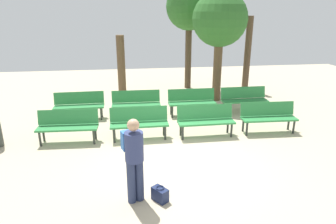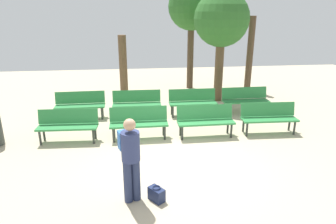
{
  "view_description": "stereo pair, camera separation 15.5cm",
  "coord_description": "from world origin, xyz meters",
  "views": [
    {
      "loc": [
        -1.15,
        -6.29,
        3.46
      ],
      "look_at": [
        0.0,
        2.14,
        0.55
      ],
      "focal_mm": 32.42,
      "sensor_mm": 36.0,
      "label": 1
    },
    {
      "loc": [
        -0.99,
        -6.31,
        3.46
      ],
      "look_at": [
        0.0,
        2.14,
        0.55
      ],
      "focal_mm": 32.42,
      "sensor_mm": 36.0,
      "label": 2
    }
  ],
  "objects": [
    {
      "name": "handbag",
      "position": [
        -0.63,
        -1.4,
        0.13
      ],
      "size": [
        0.34,
        0.36,
        0.29
      ],
      "color": "#192347",
      "rests_on": "ground_plane"
    },
    {
      "name": "bench_r0_c2",
      "position": [
        1.0,
        1.55,
        0.5
      ],
      "size": [
        1.6,
        0.49,
        0.87
      ],
      "rotation": [
        0.0,
        0.0,
        0.01
      ],
      "color": "#2D8442",
      "rests_on": "ground_plane"
    },
    {
      "name": "visitor_with_backpack",
      "position": [
        -1.1,
        -1.3,
        0.94
      ],
      "size": [
        0.46,
        0.59,
        1.65
      ],
      "rotation": [
        0.0,
        0.0,
        3.46
      ],
      "color": "navy",
      "rests_on": "ground_plane"
    },
    {
      "name": "bench_r0_c3",
      "position": [
        2.88,
        1.57,
        0.5
      ],
      "size": [
        1.62,
        0.54,
        0.87
      ],
      "rotation": [
        0.0,
        0.0,
        -0.04
      ],
      "color": "#2D8442",
      "rests_on": "ground_plane"
    },
    {
      "name": "tree_0",
      "position": [
        1.58,
        7.07,
        3.48
      ],
      "size": [
        1.99,
        1.99,
        4.54
      ],
      "color": "#4C3A28",
      "rests_on": "ground_plane"
    },
    {
      "name": "tree_2",
      "position": [
        2.31,
        4.96,
        3.05
      ],
      "size": [
        2.03,
        2.03,
        4.12
      ],
      "color": "brown",
      "rests_on": "ground_plane"
    },
    {
      "name": "tree_1",
      "position": [
        -1.39,
        6.48,
        1.22
      ],
      "size": [
        0.33,
        0.33,
        2.44
      ],
      "color": "brown",
      "rests_on": "ground_plane"
    },
    {
      "name": "tree_3",
      "position": [
        4.1,
        6.47,
        1.59
      ],
      "size": [
        0.28,
        0.28,
        3.18
      ],
      "color": "#4C3A28",
      "rests_on": "ground_plane"
    },
    {
      "name": "bench_r1_c2",
      "position": [
        0.98,
        3.38,
        0.5
      ],
      "size": [
        1.6,
        0.49,
        0.87
      ],
      "rotation": [
        0.0,
        0.0,
        -0.01
      ],
      "color": "#2D8442",
      "rests_on": "ground_plane"
    },
    {
      "name": "bench_r1_c3",
      "position": [
        2.84,
        3.4,
        0.5
      ],
      "size": [
        1.6,
        0.5,
        0.87
      ],
      "rotation": [
        0.0,
        0.0,
        0.01
      ],
      "color": "#2D8442",
      "rests_on": "ground_plane"
    },
    {
      "name": "ground_plane",
      "position": [
        0.0,
        0.0,
        0.0
      ],
      "size": [
        24.0,
        24.0,
        0.0
      ],
      "primitive_type": "plane",
      "color": "#BCAD8E"
    },
    {
      "name": "bench_r1_c0",
      "position": [
        -2.76,
        3.48,
        0.5
      ],
      "size": [
        1.61,
        0.5,
        0.87
      ],
      "rotation": [
        0.0,
        0.0,
        0.01
      ],
      "color": "#2D8442",
      "rests_on": "ground_plane"
    },
    {
      "name": "bench_r0_c0",
      "position": [
        -2.8,
        1.63,
        0.5
      ],
      "size": [
        1.62,
        0.55,
        0.87
      ],
      "rotation": [
        0.0,
        0.0,
        -0.05
      ],
      "color": "#2D8442",
      "rests_on": "ground_plane"
    },
    {
      "name": "bench_r1_c1",
      "position": [
        -0.9,
        3.43,
        0.5
      ],
      "size": [
        1.61,
        0.5,
        0.87
      ],
      "rotation": [
        0.0,
        0.0,
        -0.01
      ],
      "color": "#2D8442",
      "rests_on": "ground_plane"
    },
    {
      "name": "bench_r0_c1",
      "position": [
        -0.88,
        1.61,
        0.5
      ],
      "size": [
        1.6,
        0.49,
        0.87
      ],
      "rotation": [
        0.0,
        0.0,
        0.01
      ],
      "color": "#2D8442",
      "rests_on": "ground_plane"
    }
  ]
}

